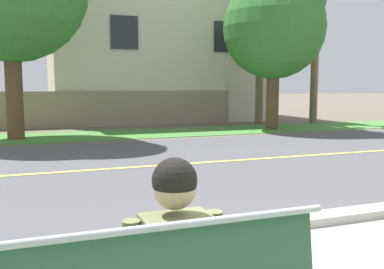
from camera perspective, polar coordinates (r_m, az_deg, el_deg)
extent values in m
plane|color=#665B4C|center=(9.99, -9.65, -2.84)|extent=(140.00, 140.00, 0.00)
cube|color=#ADA89E|center=(4.70, 3.93, -12.71)|extent=(44.00, 0.30, 0.11)
cube|color=#515156|center=(8.54, -7.73, -4.36)|extent=(52.00, 8.00, 0.01)
cube|color=#E0CC4C|center=(8.54, -7.73, -4.32)|extent=(48.00, 0.14, 0.01)
cube|color=#478438|center=(14.21, -12.97, -0.14)|extent=(48.00, 2.80, 0.02)
cylinder|color=#9EA0A8|center=(1.87, -8.90, -12.55)|extent=(1.95, 0.04, 0.04)
cube|color=#6B7047|center=(2.22, -2.18, -17.03)|extent=(0.34, 0.20, 0.52)
cylinder|color=#6B7047|center=(2.18, -7.97, -17.00)|extent=(0.09, 0.09, 0.46)
cylinder|color=#6B7047|center=(2.30, 2.93, -15.63)|extent=(0.09, 0.09, 0.46)
sphere|color=tan|center=(2.11, -2.32, -7.15)|extent=(0.21, 0.21, 0.21)
sphere|color=black|center=(2.10, -2.32, -6.09)|extent=(0.22, 0.22, 0.22)
cylinder|color=brown|center=(13.87, -22.50, 5.24)|extent=(0.49, 0.49, 2.85)
cylinder|color=brown|center=(16.11, 10.63, 4.76)|extent=(0.45, 0.45, 2.31)
sphere|color=#33752D|center=(16.24, 10.82, 13.76)|extent=(3.69, 3.69, 3.69)
cylinder|color=brown|center=(19.38, 16.05, 12.30)|extent=(0.32, 0.32, 7.31)
cylinder|color=brown|center=(18.54, 9.01, 12.39)|extent=(0.32, 0.32, 7.09)
cube|color=gray|center=(17.24, -15.40, 3.23)|extent=(13.00, 0.36, 1.40)
cube|color=beige|center=(21.23, -4.80, 11.19)|extent=(9.79, 6.40, 6.72)
cube|color=#232833|center=(17.62, -8.95, 13.21)|extent=(1.10, 0.06, 1.30)
cube|color=#232833|center=(19.01, 4.51, 12.77)|extent=(1.10, 0.06, 1.30)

